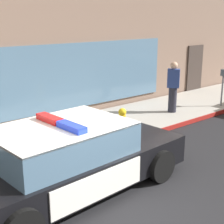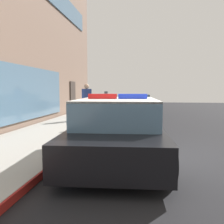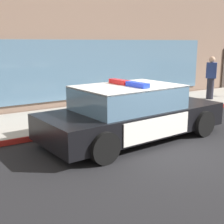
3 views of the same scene
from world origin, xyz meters
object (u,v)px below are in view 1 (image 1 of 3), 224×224
object	(u,v)px
fire_hydrant	(122,121)
police_cruiser	(68,159)
pedestrian_on_sidewalk	(173,87)
parking_meter	(223,81)

from	to	relation	value
fire_hydrant	police_cruiser	bearing A→B (deg)	-150.55
police_cruiser	fire_hydrant	xyz separation A→B (m)	(2.80, 1.58, -0.18)
police_cruiser	pedestrian_on_sidewalk	xyz separation A→B (m)	(5.57, 2.15, 0.33)
pedestrian_on_sidewalk	police_cruiser	bearing A→B (deg)	-16.09
police_cruiser	fire_hydrant	size ratio (longest dim) A/B	6.77
pedestrian_on_sidewalk	parking_meter	xyz separation A→B (m)	(1.99, -0.62, 0.07)
fire_hydrant	pedestrian_on_sidewalk	distance (m)	2.88
police_cruiser	pedestrian_on_sidewalk	bearing A→B (deg)	17.65
police_cruiser	parking_meter	xyz separation A→B (m)	(7.56, 1.53, 0.40)
police_cruiser	pedestrian_on_sidewalk	size ratio (longest dim) A/B	2.87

